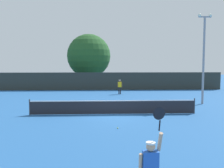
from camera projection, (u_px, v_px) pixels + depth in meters
name	position (u px, v px, depth m)	size (l,w,h in m)	color
ground_plane	(113.00, 114.00, 16.87)	(120.00, 120.00, 0.00)	#235693
tennis_net	(113.00, 107.00, 16.82)	(11.37, 0.08, 1.07)	#232328
perimeter_fence	(107.00, 81.00, 32.42)	(30.45, 0.12, 2.31)	#2D332D
player_serving	(151.00, 164.00, 5.93)	(0.68, 0.38, 2.42)	blue
player_receiving	(120.00, 85.00, 27.91)	(0.57, 0.24, 1.63)	yellow
tennis_ball	(118.00, 128.00, 13.12)	(0.07, 0.07, 0.07)	#CCE033
light_pole	(204.00, 53.00, 20.84)	(1.18, 0.28, 7.65)	gray
large_tree	(89.00, 56.00, 37.15)	(6.55, 6.55, 7.91)	brown
parked_car_near	(119.00, 81.00, 39.27)	(2.43, 4.41, 1.69)	#B7B7BC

